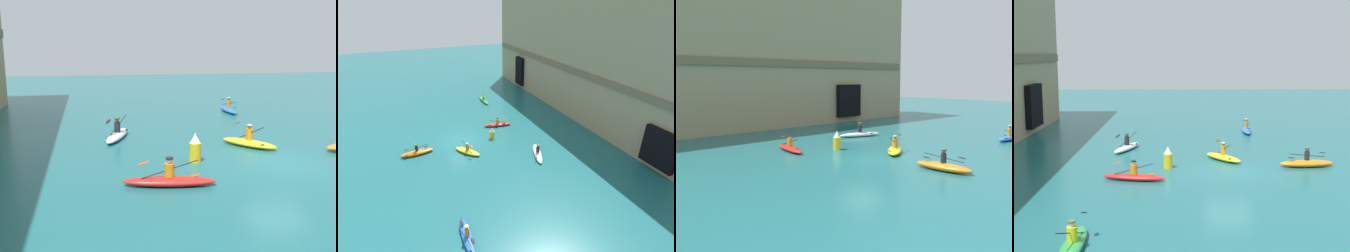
% 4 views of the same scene
% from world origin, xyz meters
% --- Properties ---
extents(ground_plane, '(120.00, 120.00, 0.00)m').
position_xyz_m(ground_plane, '(0.00, 0.00, 0.00)').
color(ground_plane, '#1E6066').
extents(kayak_blue, '(3.18, 0.78, 1.15)m').
position_xyz_m(kayak_blue, '(12.83, -2.91, 0.23)').
color(kayak_blue, blue).
rests_on(kayak_blue, ground).
extents(kayak_white, '(3.47, 1.83, 1.18)m').
position_xyz_m(kayak_white, '(6.01, 6.07, 0.22)').
color(kayak_white, white).
rests_on(kayak_white, ground).
extents(kayak_green, '(3.46, 0.71, 1.05)m').
position_xyz_m(kayak_green, '(-10.02, 6.22, 0.21)').
color(kayak_green, green).
rests_on(kayak_green, ground).
extents(kayak_red, '(1.31, 3.29, 1.02)m').
position_xyz_m(kayak_red, '(-1.51, 4.96, 0.21)').
color(kayak_red, red).
rests_on(kayak_red, ground).
extents(kayak_orange, '(1.01, 3.11, 1.12)m').
position_xyz_m(kayak_orange, '(1.18, -4.55, 0.23)').
color(kayak_orange, orange).
rests_on(kayak_orange, ground).
extents(kayak_yellow, '(2.82, 2.37, 1.17)m').
position_xyz_m(kayak_yellow, '(2.91, -0.01, 0.22)').
color(kayak_yellow, yellow).
rests_on(kayak_yellow, ground).
extents(marker_buoy, '(0.51, 0.51, 1.24)m').
position_xyz_m(marker_buoy, '(1.03, 3.28, 0.58)').
color(marker_buoy, yellow).
rests_on(marker_buoy, ground).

